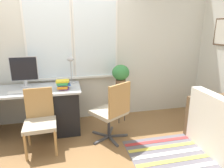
# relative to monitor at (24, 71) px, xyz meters

# --- Properties ---
(ground_plane) EXTENTS (14.00, 14.00, 0.00)m
(ground_plane) POSITION_rel_monitor_xyz_m (0.60, -0.53, -1.04)
(ground_plane) COLOR olive
(wall_back_with_window) EXTENTS (9.00, 0.12, 2.70)m
(wall_back_with_window) POSITION_rel_monitor_xyz_m (0.61, 0.26, 0.31)
(wall_back_with_window) COLOR silver
(wall_back_with_window) RESTS_ON ground_plane
(desk) EXTENTS (1.95, 0.71, 0.77)m
(desk) POSITION_rel_monitor_xyz_m (-0.09, -0.17, -0.63)
(desk) COLOR #B2B7BC
(desk) RESTS_ON ground_plane
(monitor) EXTENTS (0.43, 0.17, 0.51)m
(monitor) POSITION_rel_monitor_xyz_m (0.00, 0.00, 0.00)
(monitor) COLOR silver
(monitor) RESTS_ON desk
(keyboard) EXTENTS (0.34, 0.13, 0.02)m
(keyboard) POSITION_rel_monitor_xyz_m (-0.03, -0.33, -0.26)
(keyboard) COLOR silver
(keyboard) RESTS_ON desk
(mouse) EXTENTS (0.04, 0.06, 0.03)m
(mouse) POSITION_rel_monitor_xyz_m (0.23, -0.36, -0.25)
(mouse) COLOR black
(mouse) RESTS_ON desk
(desk_lamp) EXTENTS (0.12, 0.12, 0.47)m
(desk_lamp) POSITION_rel_monitor_xyz_m (0.76, 0.04, 0.08)
(desk_lamp) COLOR #ADADB2
(desk_lamp) RESTS_ON desk
(book_stack) EXTENTS (0.23, 0.19, 0.15)m
(book_stack) POSITION_rel_monitor_xyz_m (0.61, -0.30, -0.19)
(book_stack) COLOR purple
(book_stack) RESTS_ON desk
(desk_chair_wooden) EXTENTS (0.47, 0.47, 0.89)m
(desk_chair_wooden) POSITION_rel_monitor_xyz_m (0.27, -0.69, -0.58)
(desk_chair_wooden) COLOR #B2844C
(desk_chair_wooden) RESTS_ON ground_plane
(office_chair_swivel) EXTENTS (0.63, 0.63, 0.96)m
(office_chair_swivel) POSITION_rel_monitor_xyz_m (1.33, -0.70, -0.55)
(office_chair_swivel) COLOR #47474C
(office_chair_swivel) RESTS_ON ground_plane
(plant_stand) EXTENTS (0.21, 0.21, 0.67)m
(plant_stand) POSITION_rel_monitor_xyz_m (1.63, -0.10, -0.49)
(plant_stand) COLOR #333338
(plant_stand) RESTS_ON ground_plane
(potted_plant) EXTENTS (0.31, 0.31, 0.43)m
(potted_plant) POSITION_rel_monitor_xyz_m (1.63, -0.10, -0.12)
(potted_plant) COLOR brown
(potted_plant) RESTS_ON plant_stand
(floor_rug_striped) EXTENTS (1.11, 0.90, 0.01)m
(floor_rug_striped) POSITION_rel_monitor_xyz_m (2.03, -1.25, -1.04)
(floor_rug_striped) COLOR slate
(floor_rug_striped) RESTS_ON ground_plane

